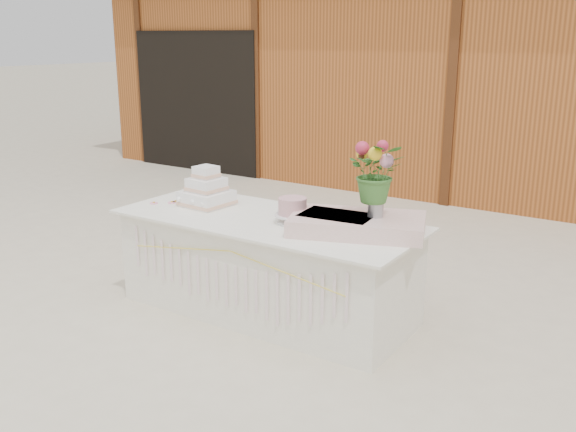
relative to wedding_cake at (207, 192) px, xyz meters
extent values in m
plane|color=beige|center=(0.64, -0.06, -0.88)|extent=(80.00, 80.00, 0.00)
cube|color=#A45522|center=(0.64, 5.94, 0.62)|extent=(12.00, 4.00, 3.00)
cube|color=black|center=(-3.56, 3.92, 0.22)|extent=(2.40, 0.08, 2.20)
cube|color=silver|center=(0.64, -0.06, -0.51)|extent=(2.28, 0.88, 0.75)
cube|color=silver|center=(0.64, -0.06, -0.12)|extent=(2.40, 1.00, 0.02)
cube|color=white|center=(0.00, 0.00, -0.05)|extent=(0.38, 0.38, 0.12)
cube|color=#EFB797|center=(0.00, 0.00, -0.09)|extent=(0.39, 0.39, 0.03)
cube|color=white|center=(0.00, 0.00, 0.06)|extent=(0.27, 0.27, 0.11)
cube|color=#EFB797|center=(0.00, 0.00, 0.03)|extent=(0.28, 0.28, 0.03)
cube|color=white|center=(0.00, 0.00, 0.17)|extent=(0.18, 0.18, 0.10)
cube|color=#EFB797|center=(0.00, 0.00, 0.14)|extent=(0.19, 0.19, 0.03)
cylinder|color=white|center=(0.88, -0.05, -0.10)|extent=(0.23, 0.23, 0.01)
cylinder|color=white|center=(0.88, -0.05, -0.08)|extent=(0.07, 0.07, 0.04)
cylinder|color=white|center=(0.88, -0.05, -0.05)|extent=(0.27, 0.27, 0.01)
cylinder|color=#C99092|center=(0.88, -0.05, 0.02)|extent=(0.21, 0.21, 0.13)
cube|color=#FFD2CD|center=(1.39, 0.01, -0.05)|extent=(1.07, 0.83, 0.12)
cylinder|color=#A2A2A6|center=(1.50, 0.07, 0.08)|extent=(0.11, 0.11, 0.15)
imported|color=#386C2B|center=(1.50, 0.07, 0.37)|extent=(0.49, 0.47, 0.43)
camera|label=1|loc=(3.38, -3.92, 1.24)|focal=40.00mm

